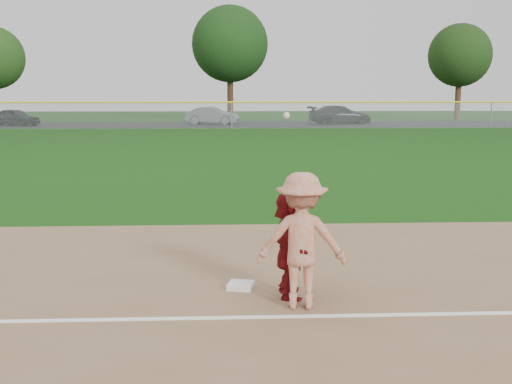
{
  "coord_description": "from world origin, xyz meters",
  "views": [
    {
      "loc": [
        -0.49,
        -8.73,
        2.94
      ],
      "look_at": [
        0.0,
        1.5,
        1.3
      ],
      "focal_mm": 45.0,
      "sensor_mm": 36.0,
      "label": 1
    }
  ],
  "objects_px": {
    "base_runner": "(290,244)",
    "car_left": "(15,117)",
    "first_base": "(241,285)",
    "car_right": "(340,115)",
    "car_mid": "(212,116)"
  },
  "relations": [
    {
      "from": "base_runner",
      "to": "car_left",
      "type": "bearing_deg",
      "value": 22.48
    },
    {
      "from": "first_base",
      "to": "car_right",
      "type": "height_order",
      "value": "car_right"
    },
    {
      "from": "base_runner",
      "to": "car_mid",
      "type": "xyz_separation_m",
      "value": [
        -2.01,
        46.09,
        -0.03
      ]
    },
    {
      "from": "base_runner",
      "to": "car_mid",
      "type": "distance_m",
      "value": 46.13
    },
    {
      "from": "base_runner",
      "to": "car_right",
      "type": "relative_size",
      "value": 0.28
    },
    {
      "from": "car_right",
      "to": "car_mid",
      "type": "bearing_deg",
      "value": 82.65
    },
    {
      "from": "car_left",
      "to": "first_base",
      "type": "bearing_deg",
      "value": -134.8
    },
    {
      "from": "car_left",
      "to": "car_mid",
      "type": "distance_m",
      "value": 16.1
    },
    {
      "from": "car_left",
      "to": "base_runner",
      "type": "bearing_deg",
      "value": -134.2
    },
    {
      "from": "first_base",
      "to": "car_right",
      "type": "relative_size",
      "value": 0.07
    },
    {
      "from": "car_left",
      "to": "car_right",
      "type": "distance_m",
      "value": 27.05
    },
    {
      "from": "car_left",
      "to": "car_right",
      "type": "relative_size",
      "value": 0.76
    },
    {
      "from": "car_right",
      "to": "car_left",
      "type": "bearing_deg",
      "value": 85.15
    },
    {
      "from": "car_left",
      "to": "car_mid",
      "type": "relative_size",
      "value": 0.92
    },
    {
      "from": "first_base",
      "to": "car_left",
      "type": "bearing_deg",
      "value": 111.35
    }
  ]
}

